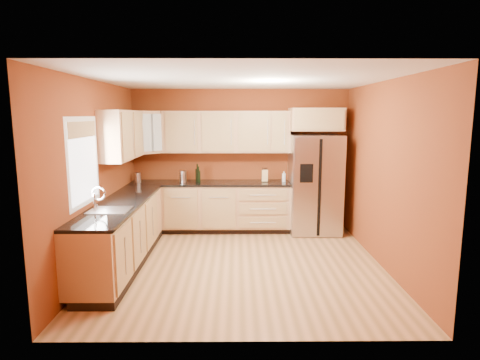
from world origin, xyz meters
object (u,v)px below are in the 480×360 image
Objects in this scene: soap_dispenser at (284,177)px; canister_left at (138,178)px; wine_bottle_a at (197,173)px; refrigerator at (315,184)px; knife_block at (265,176)px.

canister_left is at bearing -178.48° from soap_dispenser.
wine_bottle_a is at bearing 179.68° from soap_dispenser.
knife_block is (-0.90, 0.12, 0.14)m from refrigerator.
soap_dispenser is at bearing 2.02° from knife_block.
knife_block reaches higher than canister_left.
refrigerator reaches higher than canister_left.
wine_bottle_a is at bearing 177.18° from refrigerator.
refrigerator is at bearing -0.46° from canister_left.
wine_bottle_a is 1.58m from soap_dispenser.
refrigerator is at bearing -2.82° from wine_bottle_a.
wine_bottle_a is (-2.13, 0.10, 0.19)m from refrigerator.
refrigerator is at bearing -1.92° from knife_block.
canister_left is 0.55× the size of wine_bottle_a.
canister_left is at bearing -175.77° from wine_bottle_a.
knife_block is at bearing 172.53° from refrigerator.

